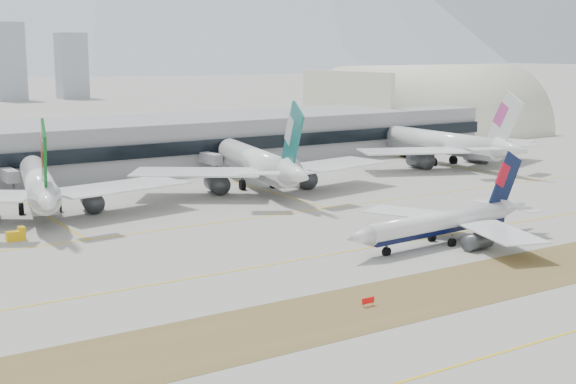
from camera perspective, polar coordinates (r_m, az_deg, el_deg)
ground at (r=149.20m, az=1.57°, el=-4.12°), size 3000.00×3000.00×0.00m
apron_markings at (r=111.07m, az=17.81°, el=-9.69°), size 360.00×122.22×0.06m
taxiing_airliner at (r=156.11m, az=11.13°, el=-2.16°), size 49.44×42.86×16.60m
widebody_eva at (r=188.03m, az=-17.27°, el=0.39°), size 65.52×65.18×23.92m
widebody_cathay at (r=211.01m, az=-2.06°, el=1.98°), size 69.40×69.04×25.34m
widebody_china_air at (r=260.47m, az=11.21°, el=3.34°), size 70.14×68.53×25.01m
terminal at (r=249.53m, az=-13.58°, el=3.15°), size 280.00×43.10×15.00m
hangar at (r=349.12m, az=9.93°, el=4.00°), size 91.00×60.00×60.00m
hold_sign_left at (r=117.49m, az=5.72°, el=-7.70°), size 2.20×0.15×1.35m
gse_b at (r=164.67m, az=-18.75°, el=-2.92°), size 3.55×2.00×2.60m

